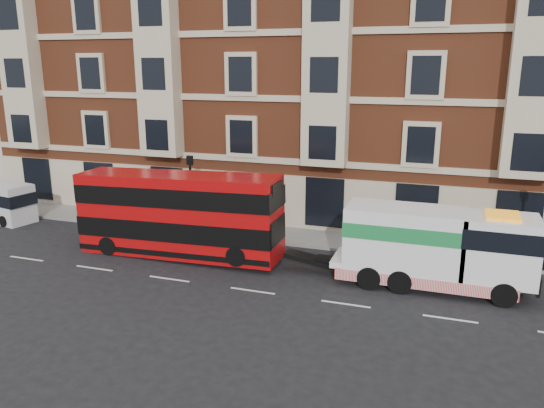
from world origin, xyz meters
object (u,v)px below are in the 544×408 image
(tow_truck, at_px, (432,247))
(pedestrian, at_px, (154,209))
(box_van, at_px, (1,202))
(double_decker_bus, at_px, (179,213))

(tow_truck, relative_size, pedestrian, 4.42)
(tow_truck, relative_size, box_van, 1.73)
(pedestrian, bearing_deg, double_decker_bus, -36.49)
(double_decker_bus, height_order, pedestrian, double_decker_bus)
(box_van, bearing_deg, double_decker_bus, 2.47)
(double_decker_bus, relative_size, pedestrian, 5.52)
(tow_truck, distance_m, box_van, 25.66)
(tow_truck, xyz_separation_m, pedestrian, (-15.79, 3.83, -0.74))
(box_van, distance_m, pedestrian, 9.91)
(double_decker_bus, bearing_deg, box_van, 170.97)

